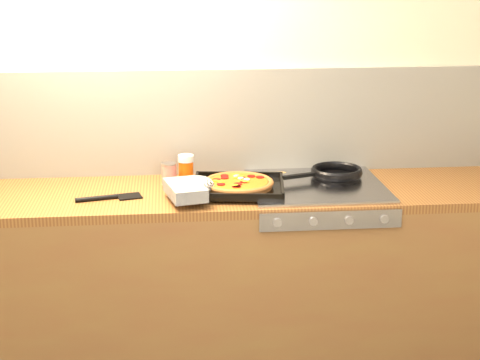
{
  "coord_description": "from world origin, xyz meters",
  "views": [
    {
      "loc": [
        -0.21,
        -2.03,
        1.86
      ],
      "look_at": [
        0.1,
        1.08,
        0.95
      ],
      "focal_mm": 55.0,
      "sensor_mm": 36.0,
      "label": 1
    }
  ],
  "objects": [
    {
      "name": "juice_glass",
      "position": [
        -0.13,
        1.27,
        0.96
      ],
      "size": [
        0.08,
        0.08,
        0.12
      ],
      "color": "#E4520D",
      "rests_on": "counter_run"
    },
    {
      "name": "pizza_on_tray",
      "position": [
        0.02,
        1.03,
        0.94
      ],
      "size": [
        0.55,
        0.45,
        0.07
      ],
      "color": "black",
      "rests_on": "stovetop"
    },
    {
      "name": "wooden_spoon",
      "position": [
        0.23,
        1.32,
        0.91
      ],
      "size": [
        0.3,
        0.05,
        0.02
      ],
      "color": "olive",
      "rests_on": "counter_run"
    },
    {
      "name": "frying_pan",
      "position": [
        0.56,
        1.2,
        0.94
      ],
      "size": [
        0.42,
        0.3,
        0.04
      ],
      "color": "black",
      "rests_on": "stovetop"
    },
    {
      "name": "black_spatula",
      "position": [
        -0.47,
        1.01,
        0.91
      ],
      "size": [
        0.29,
        0.12,
        0.02
      ],
      "color": "black",
      "rests_on": "counter_run"
    },
    {
      "name": "counter_run",
      "position": [
        0.0,
        1.1,
        0.45
      ],
      "size": [
        3.2,
        0.62,
        0.9
      ],
      "color": "brown",
      "rests_on": "ground"
    },
    {
      "name": "tomato_can",
      "position": [
        -0.21,
        1.22,
        0.95
      ],
      "size": [
        0.09,
        0.09,
        0.1
      ],
      "color": "#A90D0D",
      "rests_on": "counter_run"
    },
    {
      "name": "room_shell",
      "position": [
        0.0,
        1.39,
        1.15
      ],
      "size": [
        3.2,
        3.2,
        3.2
      ],
      "color": "white",
      "rests_on": "ground"
    },
    {
      "name": "stovetop",
      "position": [
        0.45,
        1.1,
        0.91
      ],
      "size": [
        0.6,
        0.56,
        0.02
      ],
      "primitive_type": "cube",
      "color": "#9F9FA4",
      "rests_on": "counter_run"
    }
  ]
}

